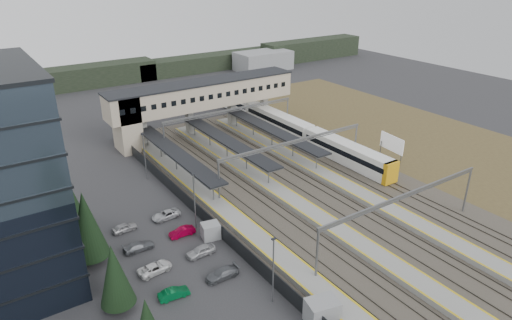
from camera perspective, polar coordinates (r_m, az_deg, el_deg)
ground at (r=60.20m, az=3.85°, el=-10.29°), size 220.00×220.00×0.00m
conifer_row at (r=46.42m, az=-15.78°, el=-15.71°), size 4.42×49.82×9.50m
car_park at (r=49.38m, az=-4.42°, el=-18.38°), size 10.46×44.55×1.28m
lampposts at (r=54.94m, az=-3.55°, el=-8.55°), size 0.50×53.25×8.07m
fence at (r=60.11m, az=-4.06°, el=-9.21°), size 0.08×90.00×2.00m
relay_cabin_near at (r=48.60m, az=8.27°, el=-18.26°), size 3.62×2.98×2.65m
relay_cabin_far at (r=60.78m, az=-5.69°, el=-8.81°), size 2.64×2.33×2.12m
rail_corridor at (r=68.46m, az=7.55°, el=-5.63°), size 34.00×90.00×0.92m
canopies at (r=81.84m, az=-3.67°, el=2.42°), size 23.10×30.00×3.28m
footbridge at (r=93.47m, az=-8.06°, el=7.57°), size 40.40×6.40×11.20m
gantries at (r=66.23m, az=10.69°, el=-1.36°), size 28.40×62.28×7.17m
train at (r=96.76m, az=2.98°, el=4.71°), size 2.93×61.28×3.69m
billboard at (r=85.59m, az=16.61°, el=1.93°), size 0.80×5.73×4.84m
scrub_east at (r=94.08m, az=24.22°, el=0.64°), size 34.00×120.00×0.06m
treeline_far at (r=145.63m, az=-11.13°, el=11.18°), size 170.00×19.00×7.00m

